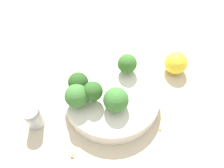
{
  "coord_description": "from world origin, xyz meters",
  "views": [
    {
      "loc": [
        -0.1,
        0.26,
        0.47
      ],
      "look_at": [
        0.0,
        0.0,
        0.07
      ],
      "focal_mm": 35.0,
      "sensor_mm": 36.0,
      "label": 1
    }
  ],
  "objects": [
    {
      "name": "almond_crumb_1",
      "position": [
        -0.13,
        0.03,
        0.0
      ],
      "size": [
        0.01,
        0.01,
        0.01
      ],
      "primitive_type": "cube",
      "rotation": [
        0.0,
        0.0,
        0.19
      ],
      "color": "tan",
      "rests_on": "ground_plane"
    },
    {
      "name": "almond_crumb_0",
      "position": [
        0.03,
        0.16,
        0.0
      ],
      "size": [
        0.01,
        0.01,
        0.01
      ],
      "primitive_type": "cube",
      "rotation": [
        0.0,
        0.0,
        1.78
      ],
      "color": "#AD7F4C",
      "rests_on": "ground_plane"
    },
    {
      "name": "ground_plane",
      "position": [
        0.0,
        0.0,
        0.0
      ],
      "size": [
        3.0,
        3.0,
        0.0
      ],
      "primitive_type": "plane",
      "color": "beige"
    },
    {
      "name": "broccoli_floret_3",
      "position": [
        0.06,
        0.06,
        0.07
      ],
      "size": [
        0.05,
        0.05,
        0.06
      ],
      "color": "#84AD66",
      "rests_on": "bowl"
    },
    {
      "name": "broccoli_floret_4",
      "position": [
        -0.01,
        -0.07,
        0.07
      ],
      "size": [
        0.05,
        0.05,
        0.05
      ],
      "color": "#84AD66",
      "rests_on": "bowl"
    },
    {
      "name": "broccoli_floret_1",
      "position": [
        0.07,
        0.03,
        0.07
      ],
      "size": [
        0.05,
        0.05,
        0.06
      ],
      "color": "#84AD66",
      "rests_on": "bowl"
    },
    {
      "name": "bowl",
      "position": [
        0.0,
        0.0,
        0.02
      ],
      "size": [
        0.23,
        0.23,
        0.04
      ],
      "primitive_type": "cylinder",
      "color": "silver",
      "rests_on": "ground_plane"
    },
    {
      "name": "pepper_shaker",
      "position": [
        0.14,
        0.12,
        0.03
      ],
      "size": [
        0.04,
        0.04,
        0.06
      ],
      "color": "#B2B7BC",
      "rests_on": "ground_plane"
    },
    {
      "name": "broccoli_floret_2",
      "position": [
        -0.02,
        0.03,
        0.07
      ],
      "size": [
        0.06,
        0.06,
        0.06
      ],
      "color": "#84AD66",
      "rests_on": "bowl"
    },
    {
      "name": "lemon_wedge",
      "position": [
        -0.12,
        -0.15,
        0.03
      ],
      "size": [
        0.06,
        0.06,
        0.06
      ],
      "primitive_type": "sphere",
      "color": "yellow",
      "rests_on": "ground_plane"
    },
    {
      "name": "broccoli_floret_0",
      "position": [
        0.03,
        0.04,
        0.08
      ],
      "size": [
        0.04,
        0.04,
        0.06
      ],
      "color": "#7A9E5B",
      "rests_on": "bowl"
    }
  ]
}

